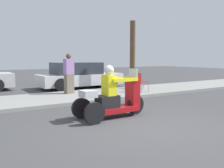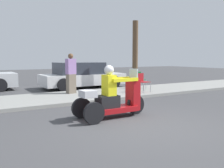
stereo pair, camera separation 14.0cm
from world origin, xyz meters
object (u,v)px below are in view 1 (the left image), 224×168
(motorcycle_trike, at_px, (113,99))
(folding_chair_set_back, at_px, (140,80))
(spectator_far_back, at_px, (69,74))
(parked_car_lot_center, at_px, (79,76))
(folding_chair_curbside, at_px, (136,78))
(tree_trunk, at_px, (133,54))

(motorcycle_trike, height_order, folding_chair_set_back, motorcycle_trike)
(spectator_far_back, bearing_deg, motorcycle_trike, -96.40)
(folding_chair_set_back, distance_m, parked_car_lot_center, 3.86)
(parked_car_lot_center, bearing_deg, folding_chair_curbside, -56.08)
(folding_chair_curbside, bearing_deg, folding_chair_set_back, -119.53)
(folding_chair_curbside, relative_size, parked_car_lot_center, 0.19)
(spectator_far_back, xyz_separation_m, folding_chair_curbside, (3.37, -0.25, -0.30))
(tree_trunk, bearing_deg, parked_car_lot_center, 138.69)
(folding_chair_curbside, height_order, parked_car_lot_center, parked_car_lot_center)
(folding_chair_curbside, distance_m, tree_trunk, 1.45)
(folding_chair_curbside, bearing_deg, tree_trunk, 65.17)
(parked_car_lot_center, bearing_deg, tree_trunk, -41.31)
(folding_chair_curbside, relative_size, tree_trunk, 0.24)
(spectator_far_back, relative_size, tree_trunk, 0.50)
(folding_chair_curbside, distance_m, parked_car_lot_center, 3.22)
(motorcycle_trike, xyz_separation_m, folding_chair_set_back, (3.27, 2.92, 0.12))
(motorcycle_trike, height_order, spectator_far_back, spectator_far_back)
(motorcycle_trike, relative_size, parked_car_lot_center, 0.47)
(folding_chair_set_back, bearing_deg, tree_trunk, 62.48)
(spectator_far_back, relative_size, parked_car_lot_center, 0.38)
(spectator_far_back, xyz_separation_m, folding_chair_set_back, (2.81, -1.24, -0.30))
(motorcycle_trike, distance_m, tree_trunk, 6.42)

